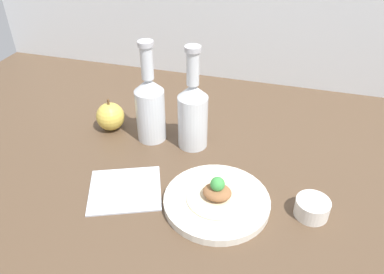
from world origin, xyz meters
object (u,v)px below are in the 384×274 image
object	(u,v)px
dipping_bowl	(312,208)
plate	(217,200)
cider_bottle_left	(150,106)
cider_bottle_right	(193,112)
apple	(110,116)
plated_food	(217,193)

from	to	relation	value
dipping_bowl	plate	bearing A→B (deg)	-172.43
cider_bottle_left	dipping_bowl	bearing A→B (deg)	-22.37
cider_bottle_right	apple	bearing A→B (deg)	177.49
plate	plated_food	size ratio (longest dim) A/B	1.74
plated_food	cider_bottle_right	world-z (taller)	cider_bottle_right
plate	plated_food	xyz separation A→B (cm)	(-0.00, 0.00, 2.26)
dipping_bowl	plated_food	bearing A→B (deg)	-172.43
cider_bottle_left	dipping_bowl	xyz separation A→B (cm)	(43.07, -17.73, -8.23)
cider_bottle_left	cider_bottle_right	distance (cm)	11.70
plate	dipping_bowl	bearing A→B (deg)	7.57
apple	dipping_bowl	xyz separation A→B (cm)	(55.90, -18.80, -2.02)
plated_food	cider_bottle_right	size ratio (longest dim) A/B	0.48
plated_food	apple	xyz separation A→B (cm)	(-35.83, 21.47, 0.55)
cider_bottle_left	apple	xyz separation A→B (cm)	(-12.83, 1.08, -6.21)
cider_bottle_right	apple	distance (cm)	25.32
cider_bottle_right	apple	size ratio (longest dim) A/B	2.92
plate	cider_bottle_left	distance (cm)	32.04
apple	dipping_bowl	size ratio (longest dim) A/B	1.31
plated_food	apple	distance (cm)	41.78
plate	cider_bottle_right	xyz separation A→B (cm)	(-11.31, 20.39, 9.02)
plated_food	cider_bottle_left	world-z (taller)	cider_bottle_left
plated_food	apple	bearing A→B (deg)	149.08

